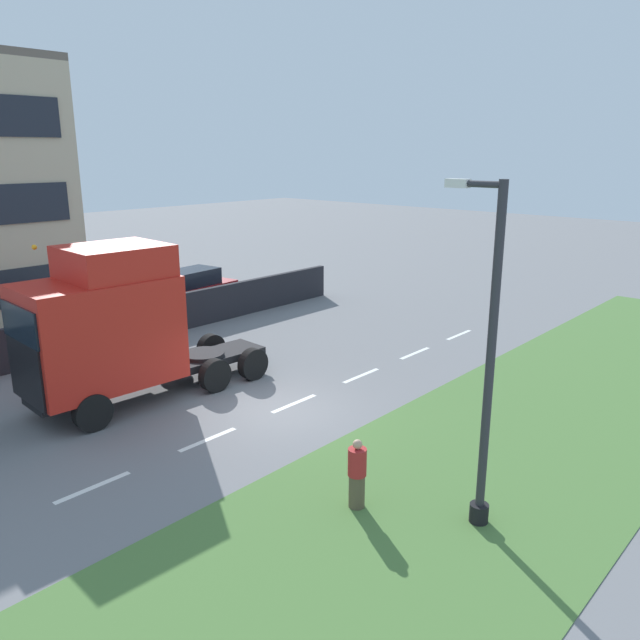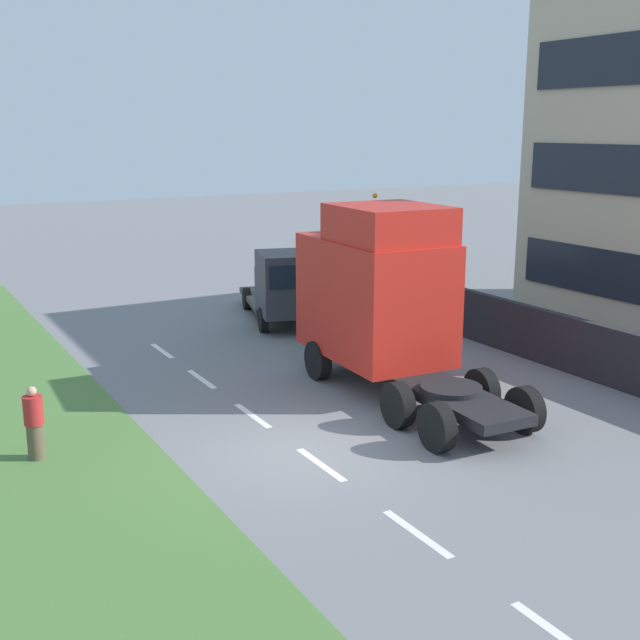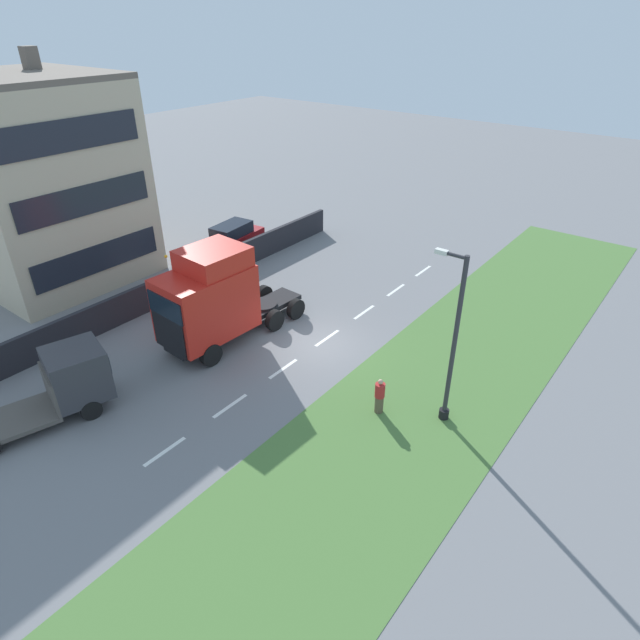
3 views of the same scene
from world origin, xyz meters
name	(u,v)px [view 2 (image 2 of 3)]	position (x,y,z in m)	size (l,w,h in m)	color
ground_plane	(304,452)	(0.00, 0.00, 0.00)	(120.00, 120.00, 0.00)	slate
lane_markings	(321,464)	(0.00, -0.70, 0.00)	(0.16, 21.00, 0.00)	white
boundary_wall	(609,356)	(9.00, 0.00, 0.77)	(0.25, 24.00, 1.54)	#232328
lorry_cab	(381,297)	(3.81, 2.89, 2.36)	(2.98, 7.69, 4.83)	black
flatbed_truck	(288,287)	(4.69, 9.65, 1.37)	(3.58, 6.19, 2.59)	#333338
pedestrian	(34,424)	(-4.85, 2.40, 0.75)	(0.39, 0.39, 1.54)	brown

